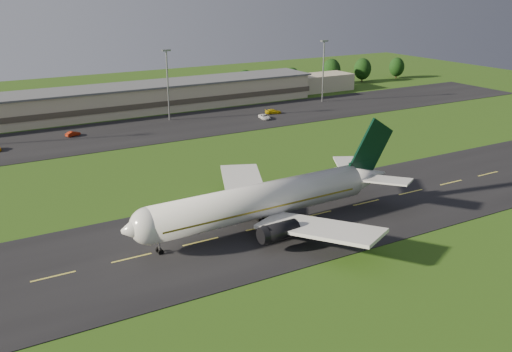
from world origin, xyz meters
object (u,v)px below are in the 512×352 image
terminal (154,97)px  light_mast_centre (167,77)px  service_vehicle_d (273,111)px  service_vehicle_b (73,134)px  airliner (265,201)px  light_mast_east (323,64)px  service_vehicle_c (264,117)px

terminal → light_mast_centre: light_mast_centre is taller
service_vehicle_d → service_vehicle_b: bearing=100.4°
airliner → light_mast_east: light_mast_east is taller
light_mast_east → airliner: bearing=-131.4°
light_mast_centre → service_vehicle_d: light_mast_centre is taller
service_vehicle_b → light_mast_east: bearing=-109.5°
terminal → light_mast_east: bearing=-16.8°
terminal → service_vehicle_d: (29.17, -24.23, -3.15)m
airliner → terminal: 97.64m
service_vehicle_d → terminal: bearing=63.8°
light_mast_east → service_vehicle_b: bearing=-176.7°
airliner → service_vehicle_d: bearing=55.7°
light_mast_centre → service_vehicle_c: light_mast_centre is taller
airliner → light_mast_east: 106.94m
light_mast_east → service_vehicle_b: (-83.80, -4.80, -11.99)m
service_vehicle_c → service_vehicle_d: (5.97, 4.77, 0.05)m
service_vehicle_d → airliner: bearing=160.9°
airliner → service_vehicle_c: bearing=57.5°
light_mast_east → service_vehicle_c: 35.09m
terminal → service_vehicle_d: terminal is taller
light_mast_centre → service_vehicle_d: (30.57, -8.05, -11.90)m
terminal → light_mast_east: (53.60, -16.18, 8.75)m
terminal → service_vehicle_c: bearing=-51.3°
light_mast_centre → terminal: bearing=85.0°
terminal → light_mast_east: 56.67m
service_vehicle_b → light_mast_centre: bearing=-103.3°
terminal → service_vehicle_d: size_ratio=28.58×
terminal → light_mast_centre: size_ratio=7.13×
light_mast_centre → service_vehicle_b: light_mast_centre is taller
airliner → service_vehicle_b: airliner is taller
airliner → light_mast_centre: 81.87m
light_mast_east → service_vehicle_b: 84.79m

